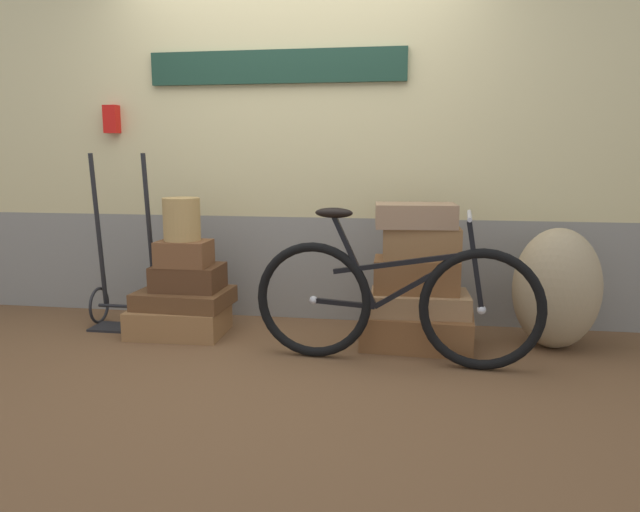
{
  "coord_description": "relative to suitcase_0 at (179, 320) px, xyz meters",
  "views": [
    {
      "loc": [
        0.86,
        -3.48,
        1.2
      ],
      "look_at": [
        0.28,
        0.16,
        0.57
      ],
      "focal_mm": 33.74,
      "sensor_mm": 36.0,
      "label": 1
    }
  ],
  "objects": [
    {
      "name": "station_building",
      "position": [
        0.71,
        0.62,
        1.22
      ],
      "size": [
        7.3,
        0.74,
        2.61
      ],
      "color": "gray",
      "rests_on": "ground"
    },
    {
      "name": "suitcase_5",
      "position": [
        1.59,
        0.0,
        0.19
      ],
      "size": [
        0.62,
        0.39,
        0.13
      ],
      "primitive_type": "cube",
      "rotation": [
        0.0,
        0.0,
        0.05
      ],
      "color": "#9E754C",
      "rests_on": "suitcase_4"
    },
    {
      "name": "luggage_trolley",
      "position": [
        -0.44,
        0.13,
        0.19
      ],
      "size": [
        0.46,
        0.35,
        1.2
      ],
      "color": "black",
      "rests_on": "ground"
    },
    {
      "name": "wicker_basket",
      "position": [
        0.03,
        0.03,
        0.68
      ],
      "size": [
        0.24,
        0.24,
        0.28
      ],
      "primitive_type": "cylinder",
      "color": "#A8844C",
      "rests_on": "suitcase_3"
    },
    {
      "name": "suitcase_4",
      "position": [
        1.59,
        0.0,
        0.01
      ],
      "size": [
        0.71,
        0.5,
        0.21
      ],
      "primitive_type": "cube",
      "rotation": [
        0.0,
        0.0,
        -0.06
      ],
      "color": "brown",
      "rests_on": "ground"
    },
    {
      "name": "suitcase_7",
      "position": [
        1.59,
        0.04,
        0.56
      ],
      "size": [
        0.48,
        0.31,
        0.2
      ],
      "primitive_type": "cube",
      "rotation": [
        0.0,
        0.0,
        0.04
      ],
      "color": "olive",
      "rests_on": "suitcase_6"
    },
    {
      "name": "bicycle",
      "position": [
        1.45,
        -0.34,
        0.28
      ],
      "size": [
        1.65,
        0.46,
        0.9
      ],
      "color": "black",
      "rests_on": "ground"
    },
    {
      "name": "ground",
      "position": [
        0.7,
        -0.23,
        -0.12
      ],
      "size": [
        9.3,
        5.2,
        0.06
      ],
      "primitive_type": "cube",
      "color": "brown"
    },
    {
      "name": "suitcase_2",
      "position": [
        0.06,
        0.05,
        0.29
      ],
      "size": [
        0.44,
        0.33,
        0.17
      ],
      "primitive_type": "cube",
      "rotation": [
        0.0,
        0.0,
        0.0
      ],
      "color": "#4C2D19",
      "rests_on": "suitcase_1"
    },
    {
      "name": "suitcase_0",
      "position": [
        0.0,
        0.0,
        0.0
      ],
      "size": [
        0.63,
        0.47,
        0.18
      ],
      "primitive_type": "cube",
      "rotation": [
        0.0,
        0.0,
        0.03
      ],
      "color": "olive",
      "rests_on": "ground"
    },
    {
      "name": "suitcase_1",
      "position": [
        0.03,
        0.03,
        0.15
      ],
      "size": [
        0.62,
        0.47,
        0.11
      ],
      "primitive_type": "cube",
      "rotation": [
        0.0,
        0.0,
        -0.04
      ],
      "color": "brown",
      "rests_on": "suitcase_0"
    },
    {
      "name": "suitcase_6",
      "position": [
        1.57,
        0.03,
        0.36
      ],
      "size": [
        0.53,
        0.33,
        0.21
      ],
      "primitive_type": "cube",
      "rotation": [
        0.0,
        0.0,
        0.03
      ],
      "color": "brown",
      "rests_on": "suitcase_5"
    },
    {
      "name": "suitcase_8",
      "position": [
        1.55,
        0.03,
        0.73
      ],
      "size": [
        0.51,
        0.34,
        0.15
      ],
      "primitive_type": "cube",
      "rotation": [
        0.0,
        0.0,
        0.08
      ],
      "color": "#937051",
      "rests_on": "suitcase_7"
    },
    {
      "name": "suitcase_3",
      "position": [
        0.05,
        0.01,
        0.46
      ],
      "size": [
        0.34,
        0.26,
        0.17
      ],
      "primitive_type": "cube",
      "rotation": [
        0.0,
        0.0,
        0.01
      ],
      "color": "brown",
      "rests_on": "suitcase_2"
    },
    {
      "name": "burlap_sack",
      "position": [
        2.43,
        0.1,
        0.29
      ],
      "size": [
        0.53,
        0.45,
        0.76
      ],
      "primitive_type": "ellipsoid",
      "color": "#9E8966",
      "rests_on": "ground"
    }
  ]
}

